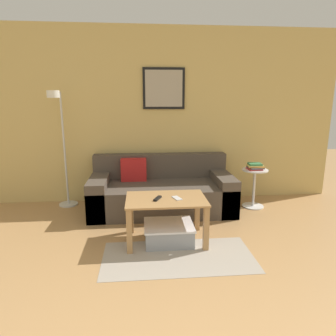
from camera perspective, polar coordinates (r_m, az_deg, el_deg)
name	(u,v)px	position (r m, az deg, el deg)	size (l,w,h in m)	color
wall_back	(152,116)	(4.53, -2.98, 9.81)	(5.60, 0.09, 2.55)	#D6B76B
area_rug	(178,257)	(3.10, 1.98, -16.54)	(1.49, 0.73, 0.01)	#A39989
couch	(161,191)	(4.24, -1.28, -4.45)	(1.95, 0.92, 0.74)	#4C4238
coffee_table	(166,207)	(3.26, -0.37, -7.48)	(0.86, 0.57, 0.49)	#AD7F4C
storage_bin	(169,233)	(3.34, 0.13, -12.24)	(0.53, 0.45, 0.21)	gray
floor_lamp	(61,142)	(4.35, -19.73, 4.70)	(0.27, 0.55, 1.64)	silver
side_table	(254,184)	(4.47, 16.09, -3.03)	(0.36, 0.36, 0.56)	white
book_stack	(255,167)	(4.40, 16.25, 0.26)	(0.24, 0.20, 0.09)	#B73333
remote_control	(158,198)	(3.19, -2.01, -5.80)	(0.04, 0.15, 0.02)	black
cell_phone	(177,198)	(3.22, 1.72, -5.75)	(0.07, 0.14, 0.01)	silver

